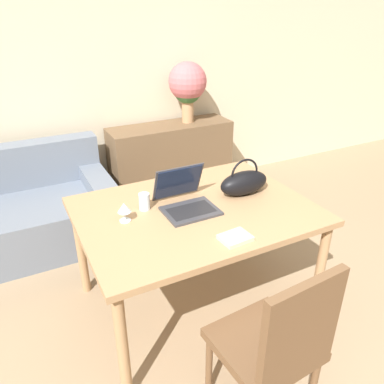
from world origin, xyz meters
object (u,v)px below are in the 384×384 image
Objects in this scene: couch at (25,215)px; wine_glass at (124,208)px; chair at (277,343)px; drinking_glass at (144,202)px; laptop at (185,197)px; handbag at (244,182)px; flower_vase at (188,85)px.

couch is 12.34× the size of wine_glass.
chair is 8.97× the size of drinking_glass.
couch is 1.66m from laptop.
handbag is at bearing -8.75° from drinking_glass.
chair is 1.01m from laptop.
couch is (-0.90, 2.24, -0.24)m from chair.
couch is at bearing 108.16° from chair.
laptop is at bearing 0.07° from wine_glass.
handbag reaches higher than drinking_glass.
drinking_glass is (-0.24, 0.08, -0.01)m from laptop.
handbag is (0.67, -0.10, 0.03)m from drinking_glass.
chair is at bearing -115.04° from handbag.
chair is at bearing -68.46° from wine_glass.
handbag reaches higher than couch.
drinking_glass is (-0.23, 1.05, 0.29)m from chair.
drinking_glass is at bearing 98.46° from chair.
flower_vase is (0.37, 1.58, 0.34)m from handbag.
laptop is 3.31× the size of drinking_glass.
couch is at bearing 135.97° from handbag.
chair is 8.00× the size of wine_glass.
flower_vase is at bearing 76.71° from handbag.
flower_vase is at bearing 68.35° from chair.
handbag is at bearing 61.19° from chair.
flower_vase is at bearing 54.87° from drinking_glass.
drinking_glass is at bearing -125.13° from flower_vase.
laptop is 2.96× the size of wine_glass.
couch is 1.49m from wine_glass.
laptop reaches higher than chair.
wine_glass is at bearing 178.61° from handbag.
drinking_glass is 0.89× the size of wine_glass.
drinking_glass is at bearing 171.25° from handbag.
drinking_glass is 0.18× the size of flower_vase.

